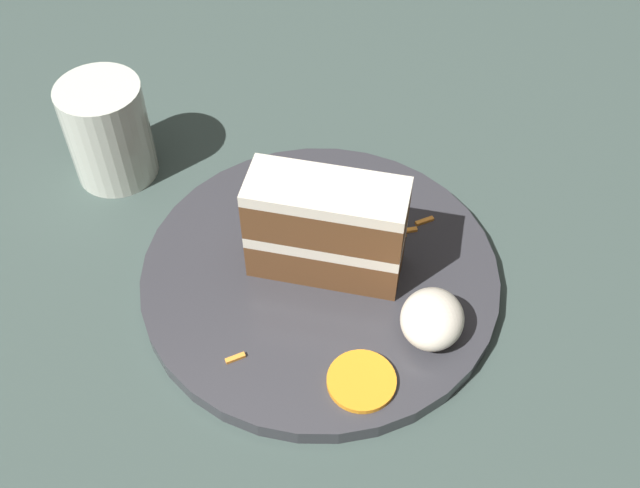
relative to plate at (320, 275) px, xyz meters
The scene contains 8 objects.
ground_plane 0.08m from the plate, 139.73° to the left, with size 6.00×6.00×0.00m, color #38332D.
dining_table 0.08m from the plate, 139.73° to the left, with size 1.29×0.98×0.03m, color #384742.
plate is the anchor object (origin of this frame).
cake_slice 0.06m from the plate, 32.21° to the right, with size 0.06×0.13×0.10m.
cream_dollop 0.11m from the plate, 109.06° to the right, with size 0.06×0.05×0.04m, color silver.
orange_garnish 0.12m from the plate, 146.61° to the right, with size 0.05×0.05×0.00m, color orange.
carrot_shreds_scatter 0.05m from the plate, 58.42° to the right, with size 0.20×0.13×0.00m.
drinking_glass 0.25m from the plate, 72.70° to the left, with size 0.08×0.08×0.10m.
Camera 1 is at (-0.33, -0.17, 0.55)m, focal length 42.00 mm.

